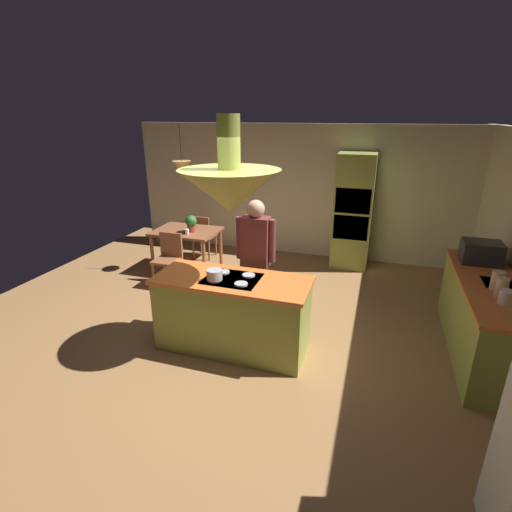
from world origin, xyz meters
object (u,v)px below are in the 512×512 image
object	(u,v)px
microwave_on_counter	(481,252)
chair_by_back_wall	(202,234)
kitchen_island	(233,313)
oven_tower	(353,212)
cooking_pot_on_cooktop	(214,275)
chair_facing_island	(169,255)
canister_flour	(506,297)
canister_tea	(497,281)
potted_plant_on_table	(191,223)
cup_on_table	(187,232)
dining_table	(186,236)
canister_sugar	(502,287)
person_at_island	(256,255)

from	to	relation	value
microwave_on_counter	chair_by_back_wall	bearing A→B (deg)	164.16
chair_by_back_wall	kitchen_island	bearing A→B (deg)	121.76
oven_tower	cooking_pot_on_cooktop	size ratio (longest dim) A/B	11.56
kitchen_island	cooking_pot_on_cooktop	distance (m)	0.57
chair_facing_island	cooking_pot_on_cooktop	xyz separation A→B (m)	(1.54, -1.58, 0.50)
canister_flour	canister_tea	world-z (taller)	canister_tea
kitchen_island	canister_flour	bearing A→B (deg)	5.07
potted_plant_on_table	canister_flour	bearing A→B (deg)	-21.99
cooking_pot_on_cooktop	chair_by_back_wall	bearing A→B (deg)	118.17
kitchen_island	cup_on_table	bearing A→B (deg)	129.71
kitchen_island	cup_on_table	xyz separation A→B (m)	(-1.57, 1.89, 0.34)
dining_table	canister_flour	distance (m)	4.91
dining_table	cooking_pot_on_cooktop	world-z (taller)	cooking_pot_on_cooktop
oven_tower	potted_plant_on_table	xyz separation A→B (m)	(-2.65, -1.22, -0.11)
potted_plant_on_table	canister_flour	size ratio (longest dim) A/B	2.00
chair_facing_island	canister_flour	world-z (taller)	canister_flour
canister_flour	canister_sugar	xyz separation A→B (m)	(0.00, 0.18, 0.03)
chair_facing_island	canister_tea	bearing A→B (deg)	-10.51
oven_tower	person_at_island	distance (m)	2.78
oven_tower	dining_table	world-z (taller)	oven_tower
person_at_island	canister_sugar	distance (m)	2.77
canister_flour	cooking_pot_on_cooktop	size ratio (longest dim) A/B	0.83
dining_table	cup_on_table	distance (m)	0.29
kitchen_island	person_at_island	world-z (taller)	person_at_island
kitchen_island	cup_on_table	size ratio (longest dim) A/B	20.37
oven_tower	cup_on_table	xyz separation A→B (m)	(-2.67, -1.36, -0.24)
kitchen_island	canister_tea	world-z (taller)	canister_tea
dining_table	canister_flour	xyz separation A→B (m)	(4.54, -1.85, 0.34)
canister_tea	cooking_pot_on_cooktop	bearing A→B (deg)	-166.11
chair_facing_island	person_at_island	bearing A→B (deg)	-24.19
potted_plant_on_table	canister_tea	world-z (taller)	canister_tea
canister_sugar	potted_plant_on_table	bearing A→B (deg)	160.05
oven_tower	potted_plant_on_table	world-z (taller)	oven_tower
dining_table	potted_plant_on_table	size ratio (longest dim) A/B	3.76
canister_tea	microwave_on_counter	size ratio (longest dim) A/B	0.45
chair_by_back_wall	canister_tea	distance (m)	5.04
potted_plant_on_table	cooking_pot_on_cooktop	world-z (taller)	same
oven_tower	canister_sugar	distance (m)	3.31
dining_table	chair_by_back_wall	xyz separation A→B (m)	(0.00, 0.65, -0.16)
cup_on_table	potted_plant_on_table	bearing A→B (deg)	83.72
canister_flour	canister_sugar	distance (m)	0.18
dining_table	chair_facing_island	xyz separation A→B (m)	(0.00, -0.65, -0.16)
oven_tower	chair_by_back_wall	bearing A→B (deg)	-169.94
potted_plant_on_table	chair_facing_island	bearing A→B (deg)	-104.49
canister_sugar	canister_tea	xyz separation A→B (m)	(0.00, 0.18, 0.00)
canister_sugar	canister_tea	distance (m)	0.18
dining_table	oven_tower	bearing A→B (deg)	22.21
dining_table	cup_on_table	world-z (taller)	cup_on_table
cup_on_table	cooking_pot_on_cooktop	size ratio (longest dim) A/B	0.50
canister_tea	canister_sugar	bearing A→B (deg)	-90.00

